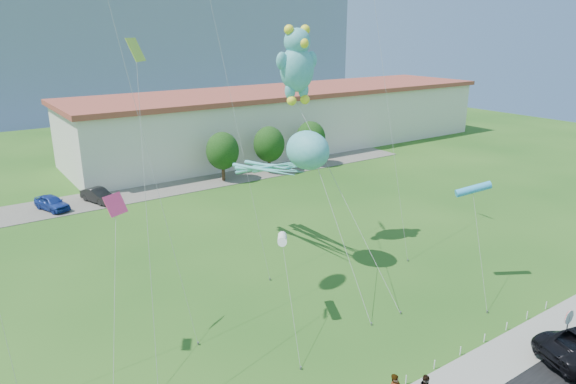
# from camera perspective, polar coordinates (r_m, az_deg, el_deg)

# --- Properties ---
(ground) EXTENTS (160.00, 160.00, 0.00)m
(ground) POSITION_cam_1_polar(r_m,az_deg,el_deg) (26.50, 9.20, -19.65)
(ground) COLOR #1F4D15
(ground) RESTS_ON ground
(parking_strip) EXTENTS (70.00, 6.00, 0.06)m
(parking_strip) POSITION_cam_1_polar(r_m,az_deg,el_deg) (54.45, -16.99, -0.21)
(parking_strip) COLOR #59544C
(parking_strip) RESTS_ON ground
(hill_ridge) EXTENTS (160.00, 50.00, 25.00)m
(hill_ridge) POSITION_cam_1_polar(r_m,az_deg,el_deg) (135.73, -29.20, 13.97)
(hill_ridge) COLOR slate
(hill_ridge) RESTS_ON ground
(warehouse) EXTENTS (61.00, 15.00, 8.20)m
(warehouse) POSITION_cam_1_polar(r_m,az_deg,el_deg) (72.74, 0.28, 8.22)
(warehouse) COLOR beige
(warehouse) RESTS_ON ground
(stop_sign) EXTENTS (0.80, 0.07, 2.50)m
(stop_sign) POSITION_cam_1_polar(r_m,az_deg,el_deg) (30.27, 28.70, -12.48)
(stop_sign) COLOR slate
(stop_sign) RESTS_ON ground
(tree_near) EXTENTS (3.60, 3.60, 5.47)m
(tree_near) POSITION_cam_1_polar(r_m,az_deg,el_deg) (56.33, -7.29, 4.55)
(tree_near) COLOR #3F2B19
(tree_near) RESTS_ON ground
(tree_mid) EXTENTS (3.60, 3.60, 5.47)m
(tree_mid) POSITION_cam_1_polar(r_m,az_deg,el_deg) (59.25, -2.12, 5.32)
(tree_mid) COLOR #3F2B19
(tree_mid) RESTS_ON ground
(tree_far) EXTENTS (3.60, 3.60, 5.47)m
(tree_far) POSITION_cam_1_polar(r_m,az_deg,el_deg) (62.61, 2.53, 5.98)
(tree_far) COLOR #3F2B19
(tree_far) RESTS_ON ground
(parked_car_blue) EXTENTS (2.87, 4.31, 1.36)m
(parked_car_blue) POSITION_cam_1_polar(r_m,az_deg,el_deg) (52.03, -24.76, -1.08)
(parked_car_blue) COLOR navy
(parked_car_blue) RESTS_ON parking_strip
(parked_car_black) EXTENTS (2.68, 4.33, 1.35)m
(parked_car_black) POSITION_cam_1_polar(r_m,az_deg,el_deg) (52.64, -20.33, -0.35)
(parked_car_black) COLOR black
(parked_car_black) RESTS_ON parking_strip
(octopus_kite) EXTENTS (2.64, 15.57, 9.73)m
(octopus_kite) POSITION_cam_1_polar(r_m,az_deg,el_deg) (34.96, 0.62, 3.70)
(octopus_kite) COLOR teal
(octopus_kite) RESTS_ON ground
(teddy_bear_kite) EXTENTS (3.36, 12.52, 16.28)m
(teddy_bear_kite) POSITION_cam_1_polar(r_m,az_deg,el_deg) (36.33, 1.02, 14.13)
(teddy_bear_kite) COLOR teal
(teddy_bear_kite) RESTS_ON ground
(small_kite_cyan) EXTENTS (2.43, 4.53, 6.86)m
(small_kite_cyan) POSITION_cam_1_polar(r_m,az_deg,el_deg) (34.10, 19.90, 0.22)
(small_kite_cyan) COLOR #2F98D5
(small_kite_cyan) RESTS_ON ground
(small_kite_white) EXTENTS (2.16, 5.53, 5.44)m
(small_kite_white) POSITION_cam_1_polar(r_m,az_deg,el_deg) (28.22, -0.63, -5.30)
(small_kite_white) COLOR white
(small_kite_white) RESTS_ON ground
(small_kite_yellow) EXTENTS (3.05, 6.70, 15.52)m
(small_kite_yellow) POSITION_cam_1_polar(r_m,az_deg,el_deg) (23.97, -16.24, 10.09)
(small_kite_yellow) COLOR #B1D832
(small_kite_yellow) RESTS_ON ground
(small_kite_pink) EXTENTS (3.89, 8.30, 8.05)m
(small_kite_pink) POSITION_cam_1_polar(r_m,az_deg,el_deg) (26.42, -18.65, -3.62)
(small_kite_pink) COLOR #FF3874
(small_kite_pink) RESTS_ON ground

